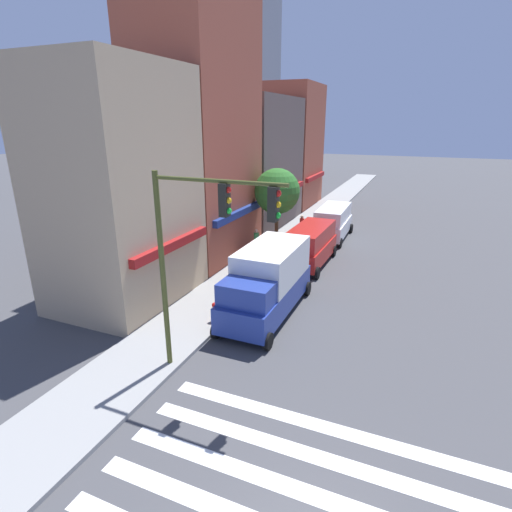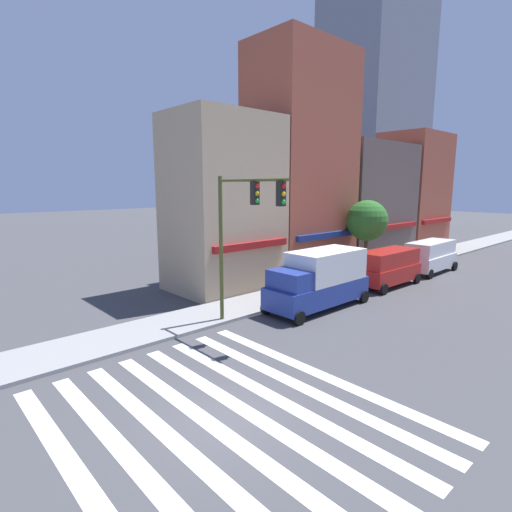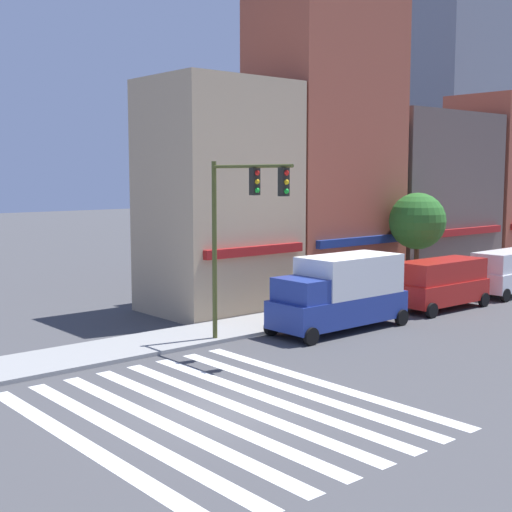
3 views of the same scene
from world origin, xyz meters
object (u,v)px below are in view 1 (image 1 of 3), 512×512
at_px(box_truck_blue, 268,280).
at_px(van_white, 333,221).
at_px(van_red, 310,244).
at_px(fire_hydrant, 215,311).
at_px(pedestrian_green_top, 256,243).
at_px(traffic_signal, 201,238).
at_px(street_tree, 277,192).
at_px(pedestrian_red_jacket, 302,227).

bearing_deg(box_truck_blue, van_white, -0.18).
relative_size(van_red, fire_hydrant, 5.98).
distance_m(van_red, pedestrian_green_top, 3.35).
bearing_deg(traffic_signal, van_white, -0.66).
relative_size(pedestrian_green_top, street_tree, 0.34).
xyz_separation_m(van_red, pedestrian_red_jacket, (4.43, 1.85, -0.21)).
bearing_deg(traffic_signal, street_tree, 10.55).
distance_m(pedestrian_red_jacket, pedestrian_green_top, 4.99).
xyz_separation_m(traffic_signal, van_red, (12.10, -0.21, -3.60)).
bearing_deg(fire_hydrant, street_tree, 5.95).
height_order(box_truck_blue, fire_hydrant, box_truck_blue).
height_order(pedestrian_green_top, fire_hydrant, pedestrian_green_top).
height_order(box_truck_blue, pedestrian_green_top, box_truck_blue).
xyz_separation_m(box_truck_blue, street_tree, (8.77, 2.80, 2.35)).
bearing_deg(pedestrian_green_top, traffic_signal, 83.55).
distance_m(van_red, street_tree, 4.26).
bearing_deg(van_white, pedestrian_green_top, 151.32).
bearing_deg(van_white, pedestrian_red_jacket, 131.13).
height_order(van_white, pedestrian_green_top, van_white).
height_order(van_red, pedestrian_red_jacket, van_red).
bearing_deg(van_red, street_tree, 58.20).
xyz_separation_m(traffic_signal, box_truck_blue, (5.14, -0.21, -3.30)).
relative_size(traffic_signal, van_red, 1.36).
height_order(pedestrian_green_top, street_tree, street_tree).
distance_m(fire_hydrant, street_tree, 11.12).
relative_size(box_truck_blue, pedestrian_red_jacket, 3.51).
height_order(box_truck_blue, van_white, box_truck_blue).
bearing_deg(box_truck_blue, fire_hydrant, 136.27).
bearing_deg(fire_hydrant, van_red, -11.00).
xyz_separation_m(traffic_signal, van_white, (18.22, -0.21, -3.60)).
distance_m(box_truck_blue, street_tree, 9.50).
xyz_separation_m(pedestrian_red_jacket, pedestrian_green_top, (-4.76, 1.48, 0.00)).
distance_m(box_truck_blue, pedestrian_green_top, 7.43).
height_order(van_white, fire_hydrant, van_white).
xyz_separation_m(box_truck_blue, fire_hydrant, (-1.79, 1.70, -0.97)).
height_order(traffic_signal, fire_hydrant, traffic_signal).
bearing_deg(van_red, fire_hydrant, 170.06).
xyz_separation_m(traffic_signal, pedestrian_red_jacket, (16.52, 1.63, -3.81)).
height_order(pedestrian_red_jacket, pedestrian_green_top, same).
bearing_deg(pedestrian_green_top, box_truck_blue, 95.39).
bearing_deg(van_white, box_truck_blue, 178.61).
xyz_separation_m(fire_hydrant, street_tree, (10.55, 1.10, 3.33)).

